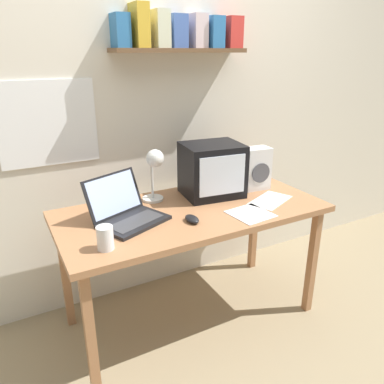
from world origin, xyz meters
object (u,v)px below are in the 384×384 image
at_px(crt_monitor, 212,170).
at_px(computer_mouse, 192,219).
at_px(corner_desk, 192,219).
at_px(desk_lamp, 154,167).
at_px(laptop, 125,210).
at_px(open_notebook, 251,214).
at_px(space_heater, 256,168).
at_px(printed_handout, 270,200).
at_px(juice_glass, 105,239).

bearing_deg(crt_monitor, computer_mouse, -128.32).
relative_size(corner_desk, desk_lamp, 4.64).
xyz_separation_m(laptop, open_notebook, (0.63, -0.25, -0.06)).
xyz_separation_m(space_heater, open_notebook, (-0.27, -0.32, -0.13)).
bearing_deg(laptop, crt_monitor, -11.93).
xyz_separation_m(computer_mouse, printed_handout, (0.55, 0.04, -0.01)).
relative_size(crt_monitor, open_notebook, 1.62).
distance_m(corner_desk, space_heater, 0.56).
height_order(crt_monitor, space_heater, crt_monitor).
bearing_deg(juice_glass, crt_monitor, 24.90).
xyz_separation_m(corner_desk, desk_lamp, (-0.15, 0.18, 0.29)).
bearing_deg(open_notebook, juice_glass, 179.96).
height_order(space_heater, printed_handout, space_heater).
relative_size(crt_monitor, space_heater, 1.40).
relative_size(corner_desk, open_notebook, 6.42).
bearing_deg(juice_glass, space_heater, 16.46).
relative_size(space_heater, computer_mouse, 2.55).
height_order(laptop, printed_handout, laptop).
distance_m(space_heater, printed_handout, 0.26).
xyz_separation_m(juice_glass, printed_handout, (1.03, 0.10, -0.05)).
bearing_deg(space_heater, laptop, -169.89).
bearing_deg(desk_lamp, corner_desk, -49.15).
distance_m(laptop, space_heater, 0.90).
bearing_deg(space_heater, juice_glass, -157.64).
xyz_separation_m(laptop, space_heater, (0.90, 0.07, 0.08)).
height_order(computer_mouse, open_notebook, computer_mouse).
height_order(juice_glass, space_heater, space_heater).
distance_m(corner_desk, juice_glass, 0.61).
xyz_separation_m(desk_lamp, open_notebook, (0.39, -0.40, -0.22)).
xyz_separation_m(laptop, computer_mouse, (0.30, -0.19, -0.04)).
bearing_deg(corner_desk, laptop, 175.32).
bearing_deg(open_notebook, corner_desk, 137.80).
xyz_separation_m(crt_monitor, open_notebook, (0.03, -0.36, -0.16)).
bearing_deg(space_heater, open_notebook, -124.63).
distance_m(computer_mouse, printed_handout, 0.55).
bearing_deg(computer_mouse, open_notebook, -11.55).
xyz_separation_m(desk_lamp, space_heater, (0.66, -0.08, -0.09)).
xyz_separation_m(corner_desk, laptop, (-0.38, 0.03, 0.13)).
distance_m(desk_lamp, computer_mouse, 0.40).
bearing_deg(juice_glass, laptop, 54.67).
height_order(corner_desk, desk_lamp, desk_lamp).
height_order(space_heater, computer_mouse, space_heater).
bearing_deg(laptop, printed_handout, -32.09).
relative_size(space_heater, open_notebook, 1.16).
distance_m(space_heater, computer_mouse, 0.66).
bearing_deg(open_notebook, printed_handout, 25.06).
height_order(corner_desk, open_notebook, open_notebook).
bearing_deg(juice_glass, corner_desk, 21.52).
relative_size(crt_monitor, computer_mouse, 3.59).
distance_m(laptop, juice_glass, 0.31).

